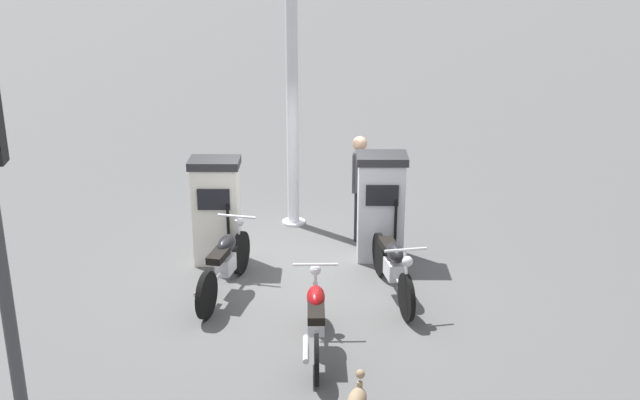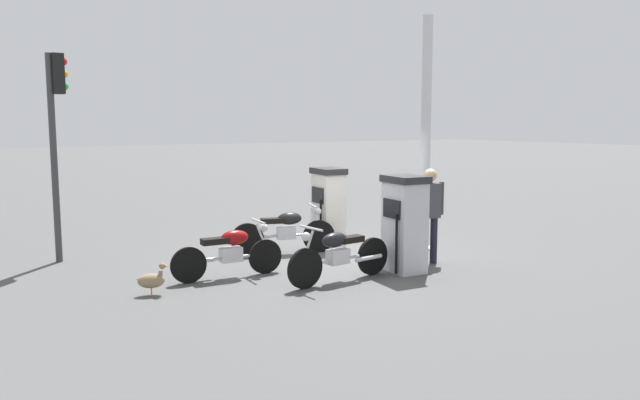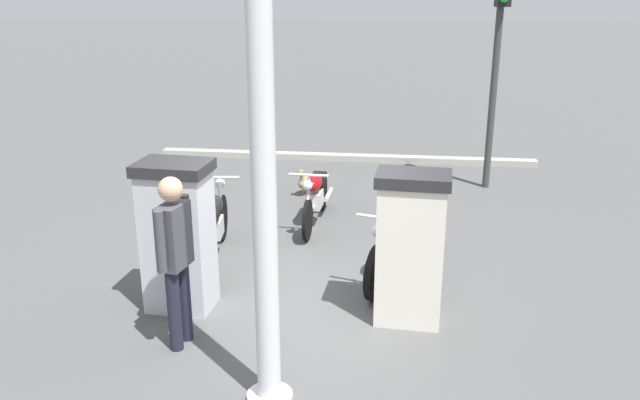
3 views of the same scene
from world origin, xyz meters
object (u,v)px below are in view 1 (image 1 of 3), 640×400
Objects in this scene: motorcycle_extra at (316,316)px; wandering_duck at (357,399)px; fuel_pump_near at (217,210)px; motorcycle_far_pump at (393,265)px; attendant_person at (359,181)px; motorcycle_near_pump at (225,263)px; canopy_support_pole at (292,95)px; fuel_pump_far at (381,206)px.

wandering_duck is at bearing 14.34° from motorcycle_extra.
wandering_duck is (1.40, 0.36, -0.23)m from motorcycle_extra.
fuel_pump_near reaches higher than motorcycle_far_pump.
wandering_duck is at bearing -6.09° from attendant_person.
motorcycle_near_pump is 3.43m from wandering_duck.
fuel_pump_near is at bearing -70.86° from attendant_person.
fuel_pump_near is 2.85m from motorcycle_far_pump.
attendant_person reaches higher than wandering_duck.
motorcycle_extra is 3.93× the size of wandering_duck.
wandering_duck is 6.06m from canopy_support_pole.
motorcycle_extra is 1.11× the size of attendant_person.
motorcycle_near_pump is (1.10, 0.17, -0.38)m from fuel_pump_near.
fuel_pump_far reaches higher than motorcycle_far_pump.
motorcycle_far_pump is at bearing 164.43° from wandering_duck.
motorcycle_near_pump is at bearing -96.02° from motorcycle_far_pump.
motorcycle_near_pump is 2.84m from attendant_person.
fuel_pump_near reaches higher than motorcycle_near_pump.
fuel_pump_far reaches higher than motorcycle_near_pump.
fuel_pump_near is at bearing -157.65° from wandering_duck.
attendant_person is (-0.78, 2.23, 0.17)m from fuel_pump_near.
motorcycle_extra is at bearing -165.66° from wandering_duck.
fuel_pump_far is at bearing -179.60° from motorcycle_far_pump.
fuel_pump_near is at bearing -37.61° from canopy_support_pole.
motorcycle_far_pump reaches higher than motorcycle_extra.
canopy_support_pole is at bearing 142.39° from fuel_pump_near.
motorcycle_near_pump reaches higher than motorcycle_extra.
attendant_person is at bearing 173.91° from wandering_duck.
motorcycle_extra is 0.42× the size of canopy_support_pole.
motorcycle_near_pump is 3.35m from canopy_support_pole.
motorcycle_far_pump is 2.93m from wandering_duck.
canopy_support_pole is (-1.54, 1.19, 1.41)m from fuel_pump_near.
motorcycle_far_pump reaches higher than wandering_duck.
canopy_support_pole reaches higher than wandering_duck.
fuel_pump_far is 3.00m from motorcycle_extra.
attendant_person is at bearing -162.25° from fuel_pump_far.
motorcycle_extra is at bearing -22.39° from fuel_pump_far.
fuel_pump_near is 1.17m from motorcycle_near_pump.
fuel_pump_far is at bearing 39.90° from canopy_support_pole.
wandering_duck is at bearing 5.19° from canopy_support_pole.
attendant_person reaches higher than motorcycle_extra.
motorcycle_near_pump is at bearing 8.84° from fuel_pump_near.
motorcycle_extra is 3.67m from attendant_person.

